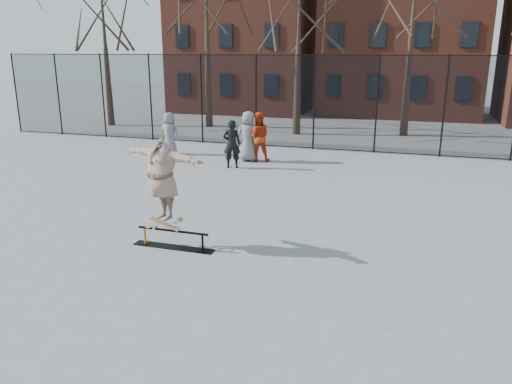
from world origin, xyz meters
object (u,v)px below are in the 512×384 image
(skateboard, at_px, (165,227))
(bystander_grey, at_px, (169,133))
(bystander_red, at_px, (258,137))
(bystander_black, at_px, (232,144))
(skate_rail, at_px, (173,241))
(skater, at_px, (163,186))
(bystander_extra, at_px, (248,136))

(skateboard, distance_m, bystander_grey, 10.23)
(bystander_red, bearing_deg, bystander_black, 48.65)
(skate_rail, bearing_deg, skater, 180.00)
(skateboard, relative_size, bystander_grey, 0.45)
(skate_rail, relative_size, bystander_black, 1.07)
(bystander_red, distance_m, bystander_extra, 0.38)
(bystander_black, height_order, bystander_red, bystander_red)
(skater, xyz_separation_m, bystander_black, (-1.27, 7.61, -0.51))
(skateboard, distance_m, bystander_red, 9.01)
(skater, relative_size, bystander_red, 1.14)
(skater, relative_size, bystander_grey, 1.26)
(bystander_black, bearing_deg, bystander_grey, -40.82)
(skateboard, xyz_separation_m, bystander_black, (-1.27, 7.61, 0.42))
(bystander_red, bearing_deg, bystander_extra, -5.38)
(skater, relative_size, bystander_black, 1.24)
(bystander_grey, distance_m, bystander_extra, 3.51)
(bystander_grey, bearing_deg, skate_rail, 117.67)
(skater, relative_size, bystander_extra, 1.12)
(bystander_red, bearing_deg, skateboard, 75.96)
(bystander_black, height_order, bystander_extra, bystander_extra)
(skater, distance_m, bystander_grey, 10.23)
(skateboard, height_order, bystander_grey, bystander_grey)
(skate_rail, relative_size, skater, 0.86)
(skateboard, bearing_deg, bystander_black, 99.46)
(skateboard, height_order, bystander_black, bystander_black)
(skateboard, relative_size, bystander_black, 0.44)
(skate_rail, distance_m, skater, 1.24)
(skateboard, distance_m, bystander_black, 7.72)
(bystander_red, bearing_deg, skater, 75.96)
(bystander_black, xyz_separation_m, bystander_extra, (0.20, 1.28, 0.09))
(skater, bearing_deg, skate_rail, 18.69)
(bystander_grey, bearing_deg, skater, 116.75)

